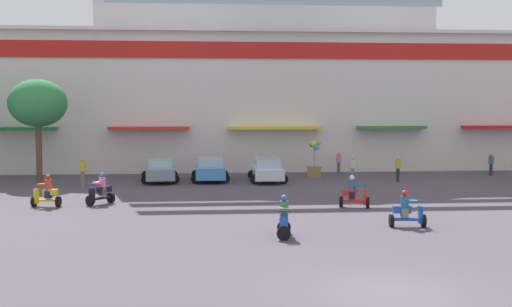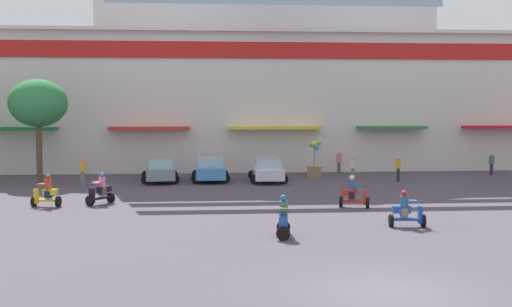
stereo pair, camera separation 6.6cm
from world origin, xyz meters
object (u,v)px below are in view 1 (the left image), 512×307
at_px(scooter_rider_2, 407,212).
at_px(balloon_vendor_cart, 314,161).
at_px(pedestrian_4, 398,167).
at_px(plaza_tree_0, 38,104).
at_px(scooter_rider_5, 354,194).
at_px(scooter_rider_1, 46,194).
at_px(pedestrian_0, 491,163).
at_px(pedestrian_3, 353,167).
at_px(scooter_rider_4, 284,220).
at_px(pedestrian_2, 83,170).
at_px(parked_car_0, 160,170).
at_px(pedestrian_1, 339,161).
at_px(parked_car_1, 210,169).
at_px(scooter_rider_3, 101,191).
at_px(parked_car_2, 267,170).

xyz_separation_m(scooter_rider_2, balloon_vendor_cart, (-0.61, 17.86, 0.50)).
height_order(scooter_rider_2, pedestrian_4, pedestrian_4).
bearing_deg(scooter_rider_2, plaza_tree_0, 138.32).
bearing_deg(pedestrian_4, scooter_rider_5, -117.74).
bearing_deg(scooter_rider_1, scooter_rider_5, -5.75).
height_order(pedestrian_0, pedestrian_3, pedestrian_3).
relative_size(scooter_rider_1, pedestrian_4, 0.96).
distance_m(scooter_rider_4, pedestrian_0, 26.02).
xyz_separation_m(pedestrian_2, pedestrian_3, (16.98, 1.32, -0.09)).
distance_m(parked_car_0, pedestrian_1, 12.83).
relative_size(parked_car_1, scooter_rider_4, 2.66).
distance_m(parked_car_0, scooter_rider_2, 19.55).
xyz_separation_m(parked_car_0, pedestrian_3, (12.43, -0.30, 0.17)).
relative_size(scooter_rider_3, balloon_vendor_cart, 0.63).
bearing_deg(scooter_rider_5, pedestrian_1, 80.63).
distance_m(parked_car_1, scooter_rider_3, 10.83).
bearing_deg(pedestrian_0, pedestrian_2, -172.77).
distance_m(plaza_tree_0, pedestrian_0, 30.58).
bearing_deg(parked_car_0, pedestrian_2, -160.40).
height_order(parked_car_1, pedestrian_1, pedestrian_1).
xyz_separation_m(scooter_rider_2, pedestrian_3, (1.56, 15.94, 0.27)).
bearing_deg(scooter_rider_4, scooter_rider_2, 16.51).
bearing_deg(pedestrian_2, balloon_vendor_cart, 12.34).
height_order(plaza_tree_0, pedestrian_2, plaza_tree_0).
xyz_separation_m(parked_car_2, balloon_vendor_cart, (3.42, 2.10, 0.37)).
bearing_deg(pedestrian_1, pedestrian_4, -59.18).
height_order(parked_car_1, scooter_rider_5, scooter_rider_5).
height_order(scooter_rider_2, pedestrian_1, pedestrian_1).
distance_m(scooter_rider_3, balloon_vendor_cart, 16.61).
relative_size(pedestrian_0, pedestrian_2, 0.90).
bearing_deg(parked_car_0, parked_car_2, -4.05).
bearing_deg(pedestrian_3, scooter_rider_1, -151.42).
height_order(parked_car_0, scooter_rider_4, scooter_rider_4).
distance_m(parked_car_1, pedestrian_4, 12.03).
distance_m(scooter_rider_4, pedestrian_3, 18.76).
distance_m(parked_car_0, pedestrian_2, 4.84).
xyz_separation_m(plaza_tree_0, pedestrian_1, (19.86, 3.39, -4.05)).
relative_size(pedestrian_1, pedestrian_3, 1.02).
distance_m(parked_car_2, scooter_rider_3, 12.65).
height_order(pedestrian_0, balloon_vendor_cart, balloon_vendor_cart).
height_order(parked_car_2, pedestrian_2, pedestrian_2).
xyz_separation_m(scooter_rider_2, scooter_rider_5, (-0.97, 5.04, 0.02)).
bearing_deg(pedestrian_1, pedestrian_0, -9.21).
height_order(parked_car_1, scooter_rider_1, scooter_rider_1).
height_order(plaza_tree_0, pedestrian_3, plaza_tree_0).
height_order(scooter_rider_5, pedestrian_0, pedestrian_0).
distance_m(scooter_rider_5, pedestrian_2, 17.34).
bearing_deg(pedestrian_0, scooter_rider_3, -156.29).
distance_m(parked_car_2, scooter_rider_4, 17.35).
xyz_separation_m(pedestrian_1, pedestrian_2, (-16.88, -5.15, 0.07)).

